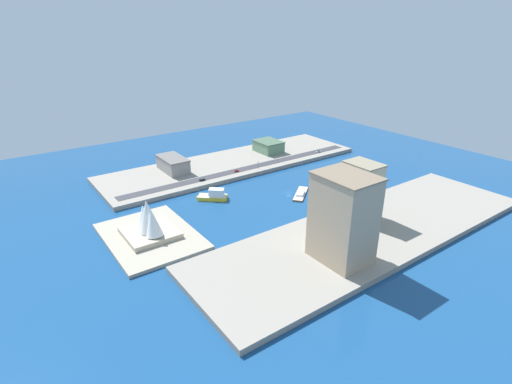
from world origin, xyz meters
name	(u,v)px	position (x,y,z in m)	size (l,w,h in m)	color
ground_plane	(289,193)	(0.00, 0.00, 0.00)	(440.00, 440.00, 0.00)	navy
quay_west	(371,231)	(-79.01, 0.00, 1.68)	(70.00, 240.00, 3.36)	gray
quay_east	(233,163)	(79.01, 0.00, 1.68)	(70.00, 240.00, 3.36)	gray
peninsula_point	(151,236)	(-4.68, 112.75, 1.00)	(68.41, 50.08, 2.00)	#A89E89
road_strip	(247,168)	(56.71, 0.00, 3.43)	(9.51, 228.00, 0.15)	#38383D
yacht_sleek_gray	(338,183)	(-10.34, -43.25, 1.38)	(7.56, 14.86, 3.71)	#999EA3
barge_flat_brown	(301,194)	(-8.63, -4.62, 0.97)	(23.31, 26.54, 2.83)	brown
ferry_yellow_fast	(214,195)	(22.51, 53.04, 3.07)	(20.50, 21.94, 8.34)	yellow
tugboat_red	(314,175)	(13.78, -39.27, 1.47)	(9.32, 14.25, 4.20)	red
catamaran_blue	(360,173)	(-5.42, -74.83, 1.50)	(9.51, 19.75, 3.97)	blue
carpark_squat_concrete	(173,164)	(88.21, 54.98, 9.42)	(33.65, 17.78, 12.07)	gray
apartment_midrise_tan	(343,218)	(-90.53, 40.26, 27.30)	(30.64, 24.10, 47.83)	tan
terminal_long_green	(268,146)	(84.79, -44.68, 8.84)	(26.93, 21.40, 10.91)	slate
office_block_beige	(361,191)	(-63.32, -6.35, 21.96)	(22.62, 16.56, 37.15)	#C6B793
suv_black	(202,180)	(53.20, 46.07, 4.28)	(2.11, 4.86, 1.54)	black
van_white	(319,151)	(54.19, -83.50, 4.26)	(2.09, 5.11, 1.54)	black
pickup_red	(236,171)	(54.90, 12.22, 4.27)	(1.98, 4.26, 1.55)	black
traffic_light_waterfront	(258,164)	(50.74, -7.61, 7.70)	(0.36, 0.36, 6.50)	black
opera_landmark	(149,222)	(-4.87, 112.75, 10.68)	(30.42, 29.70, 23.37)	#BCAD93
park_tree_cluster	(351,227)	(-77.77, 17.60, 9.59)	(9.08, 24.46, 9.92)	brown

